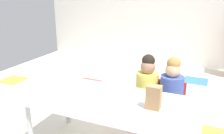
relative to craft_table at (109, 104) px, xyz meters
The scene contains 9 objects.
ground_plane 0.95m from the craft_table, 77.70° to the left, with size 6.64×5.49×0.02m.
back_wall 3.56m from the craft_table, 87.30° to the left, with size 6.64×0.10×2.43m, color beige.
craft_table is the anchor object (origin of this frame).
seated_child_near_camera 0.65m from the craft_table, 72.01° to the left, with size 0.32×0.31×0.92m.
seated_child_middle_seat 0.79m from the craft_table, 52.06° to the left, with size 0.32×0.31×0.92m.
paper_bag_brown 0.46m from the craft_table, ahead, with size 0.13×0.09×0.22m, color #9E754C.
paper_plate_near_edge 0.19m from the craft_table, 37.64° to the left, with size 0.18×0.18×0.01m, color white.
paper_plate_center_table 0.23m from the craft_table, 117.87° to the right, with size 0.18×0.18×0.01m, color white.
donut_powdered_on_plate 0.19m from the craft_table, 37.64° to the left, with size 0.11×0.11×0.03m, color white.
Camera 1 is at (0.72, -2.69, 1.61)m, focal length 38.73 mm.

